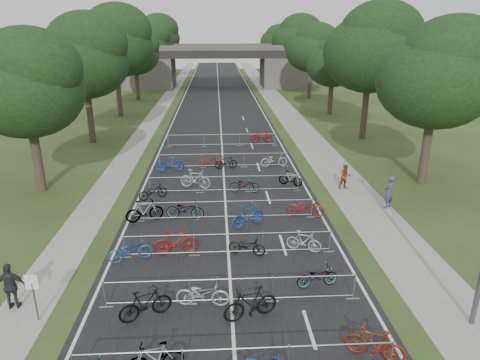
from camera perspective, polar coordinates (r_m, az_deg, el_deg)
The scene contains 52 objects.
road at distance 60.63m, azimuth -2.78°, elevation 10.44°, with size 11.00×140.00×0.01m, color black.
sidewalk_right at distance 61.21m, azimuth 4.85°, elevation 10.49°, with size 3.00×140.00×0.01m, color gray.
sidewalk_left at distance 61.04m, azimuth -9.96°, elevation 10.24°, with size 2.00×140.00×0.01m, color gray.
lane_markings at distance 60.63m, azimuth -2.78°, elevation 10.44°, with size 0.12×140.00×0.00m, color silver.
overpass_bridge at distance 75.10m, azimuth -2.95°, elevation 14.93°, with size 31.00×8.00×7.05m.
park_sign at distance 16.63m, azimuth -25.89°, elevation -12.97°, with size 0.45×0.06×1.83m.
tree_left_0 at distance 28.20m, azimuth -26.59°, elevation 11.12°, with size 6.72×6.72×10.25m.
tree_right_0 at distance 29.24m, azimuth 25.03°, elevation 12.45°, with size 7.17×7.17×10.93m.
tree_left_1 at distance 39.41m, azimuth -20.05°, elevation 15.05°, with size 7.56×7.56×11.53m.
tree_right_1 at distance 40.17m, azimuth 17.22°, elevation 16.27°, with size 8.18×8.18×12.47m.
tree_left_2 at distance 50.99m, azimuth -16.35°, elevation 17.14°, with size 8.40×8.40×12.81m.
tree_right_2 at distance 51.72m, azimuth 12.43°, elevation 15.07°, with size 6.16×6.16×9.39m.
tree_left_3 at distance 62.82m, azimuth -13.79°, elevation 16.20°, with size 6.72×6.72×10.25m.
tree_right_3 at distance 63.30m, azimuth 9.58°, elevation 16.89°, with size 7.17×7.17×10.93m.
tree_left_4 at distance 74.63m, azimuth -12.20°, elevation 17.41°, with size 7.56×7.56×11.53m.
tree_right_4 at distance 75.03m, azimuth 7.59°, elevation 18.13°, with size 8.18×8.18×12.47m.
tree_left_5 at distance 86.49m, azimuth -11.03°, elevation 18.28°, with size 8.40×8.40×12.81m.
tree_right_5 at distance 86.92m, azimuth 6.05°, elevation 17.09°, with size 6.16×6.16×9.39m.
tree_left_6 at distance 98.44m, azimuth -10.05°, elevation 17.51°, with size 6.72×6.72×10.25m.
tree_right_6 at distance 98.75m, azimuth 4.94°, elevation 17.98°, with size 7.17×7.17×10.93m.
barrier_row_1 at distance 16.27m, azimuth -1.17°, elevation -14.54°, with size 9.70×0.08×1.10m.
barrier_row_2 at distance 19.35m, azimuth -1.56°, elevation -8.55°, with size 9.70×0.08×1.10m.
barrier_row_3 at distance 22.77m, azimuth -1.85°, elevation -4.03°, with size 9.70×0.08×1.10m.
barrier_row_4 at distance 26.48m, azimuth -2.07°, elevation -0.56°, with size 9.70×0.08×1.10m.
barrier_row_5 at distance 31.22m, azimuth -2.26°, elevation 2.61°, with size 9.70×0.08×1.10m.
barrier_row_6 at distance 37.00m, azimuth -2.43°, elevation 5.33°, with size 9.70×0.08×1.10m.
bike_1 at distance 13.86m, azimuth -11.24°, elevation -22.26°, with size 0.48×1.70×1.02m, color #A1A4A9.
bike_3 at distance 14.61m, azimuth 17.57°, elevation -20.11°, with size 0.52×1.85×1.11m, color maroon.
bike_4 at distance 15.90m, azimuth -12.52°, elevation -15.86°, with size 0.54×1.91×1.15m, color black.
bike_5 at distance 16.23m, azimuth -5.01°, elevation -14.83°, with size 0.69×1.97×1.04m, color #A6A8AE.
bike_6 at distance 15.53m, azimuth 1.40°, elevation -16.14°, with size 0.57×2.02×1.21m, color black.
bike_7 at distance 17.52m, azimuth 10.27°, elevation -12.54°, with size 0.59×1.69×0.89m, color #A1A4A9.
bike_8 at distance 19.52m, azimuth -14.42°, elevation -9.09°, with size 0.67×1.92×1.01m, color #1D509F.
bike_9 at distance 19.61m, azimuth -8.54°, elevation -8.16°, with size 0.57×2.02×1.22m, color maroon.
bike_10 at distance 19.42m, azimuth 0.92°, elevation -8.77°, with size 0.59×1.70×0.89m, color black.
bike_11 at distance 19.90m, azimuth 8.50°, elevation -8.10°, with size 0.46×1.64×0.99m, color #ACAAB2.
bike_12 at distance 23.09m, azimuth -12.61°, elevation -4.04°, with size 0.56×1.99×1.19m, color #A1A4A9.
bike_13 at distance 23.03m, azimuth -7.33°, elevation -3.93°, with size 0.71×2.04×1.07m, color #A1A4A9.
bike_14 at distance 21.96m, azimuth 1.09°, elevation -4.79°, with size 0.57×2.01×1.21m, color #1B3D99.
bike_15 at distance 23.38m, azimuth 8.76°, elevation -3.64°, with size 0.71×2.03×1.07m, color maroon.
bike_16 at distance 26.01m, azimuth -11.54°, elevation -1.52°, with size 0.62×1.78×0.94m, color black.
bike_17 at distance 27.29m, azimuth -5.99°, elevation 0.12°, with size 0.58×2.05×1.23m, color #ADAEB5.
bike_18 at distance 26.50m, azimuth 0.61°, elevation -0.67°, with size 0.64×1.84×0.97m, color #A1A4A9.
bike_19 at distance 27.84m, azimuth 6.77°, elevation 0.21°, with size 0.46×1.61×0.97m, color #A1A4A9.
bike_20 at distance 30.78m, azimuth -9.35°, elevation 2.22°, with size 0.57×2.01×1.21m, color navy.
bike_21 at distance 31.38m, azimuth -4.08°, elevation 2.50°, with size 0.61×1.75×0.92m, color maroon.
bike_22 at distance 30.98m, azimuth -1.86°, elevation 2.36°, with size 0.46×1.62×0.97m, color black.
bike_23 at distance 31.54m, azimuth 4.56°, elevation 2.70°, with size 0.70×2.00×1.05m, color #9D9FA5.
bike_27 at distance 38.19m, azimuth 2.81°, elevation 5.89°, with size 0.58×2.06×1.24m, color maroon.
pedestrian_a at distance 25.50m, azimuth 19.22°, elevation -1.53°, with size 0.69×0.46×1.90m, color #393955.
pedestrian_b at distance 27.79m, azimuth 13.87°, elevation 0.40°, with size 0.77×0.60×1.59m, color brown.
pedestrian_c at distance 17.86m, azimuth -28.21°, elevation -12.39°, with size 1.06×0.44×1.81m, color #29292B.
Camera 1 is at (-0.43, -9.85, 9.69)m, focal length 32.00 mm.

